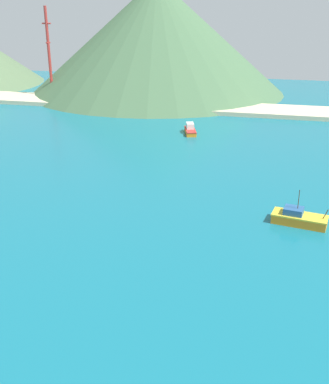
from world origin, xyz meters
TOP-DOWN VIEW (x-y plane):
  - ground at (0.00, 30.00)m, footprint 260.00×280.00m
  - fishing_boat_3 at (37.55, 27.42)m, footprint 7.95×4.29m
  - fishing_boat_4 at (12.90, 73.02)m, footprint 4.27×7.40m
  - beach_strip at (0.00, 101.43)m, footprint 247.00×15.04m
  - hill_central at (-10.19, 128.57)m, footprint 88.42×88.42m
  - radio_tower at (-39.63, 105.53)m, footprint 2.86×2.29m

SIDE VIEW (x-z plane):
  - ground at x=0.00m, z-range -0.50..0.00m
  - beach_strip at x=0.00m, z-range 0.00..1.20m
  - fishing_boat_4 at x=12.90m, z-range -0.32..2.08m
  - fishing_boat_3 at x=37.55m, z-range -1.67..3.43m
  - radio_tower at x=-39.63m, z-range 0.28..28.92m
  - hill_central at x=-10.19m, z-range 0.00..37.36m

